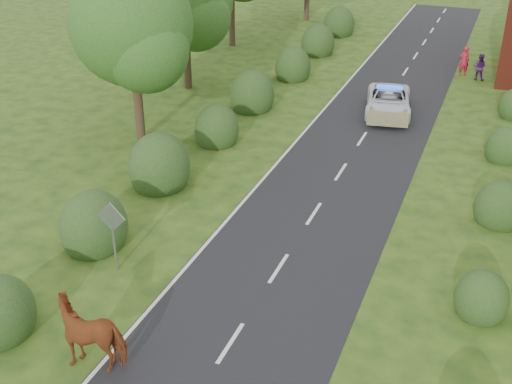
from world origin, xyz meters
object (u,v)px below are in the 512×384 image
at_px(pedestrian_red, 464,61).
at_px(pedestrian_purple, 479,67).
at_px(road_sign, 112,226).
at_px(police_van, 388,101).
at_px(cow, 94,334).

height_order(pedestrian_red, pedestrian_purple, pedestrian_red).
distance_m(road_sign, police_van, 18.81).
relative_size(road_sign, pedestrian_red, 1.38).
height_order(road_sign, cow, road_sign).
bearing_deg(cow, pedestrian_red, 152.81).
distance_m(road_sign, pedestrian_purple, 27.65).
bearing_deg(road_sign, pedestrian_red, 72.37).
relative_size(police_van, pedestrian_red, 2.91).
bearing_deg(pedestrian_purple, police_van, 67.70).
distance_m(cow, pedestrian_red, 31.19).
relative_size(pedestrian_red, pedestrian_purple, 1.13).
bearing_deg(cow, police_van, 155.70).
xyz_separation_m(road_sign, cow, (1.84, -3.88, -0.83)).
bearing_deg(pedestrian_red, cow, 51.04).
bearing_deg(police_van, road_sign, -117.33).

